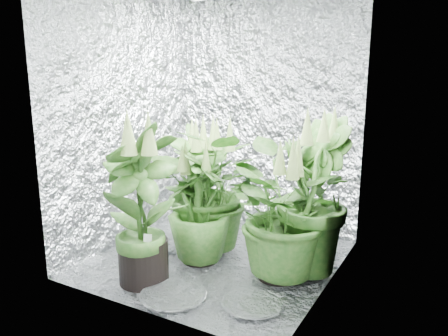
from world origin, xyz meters
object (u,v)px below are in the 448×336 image
Objects in this scene: circulation_fan at (321,229)px; plant_c at (312,197)px; plant_a at (210,189)px; plant_d at (199,208)px; plant_e at (279,213)px; plant_f at (141,206)px; plant_b at (199,185)px.

plant_c is at bearing -94.00° from circulation_fan.
plant_a is 2.67× the size of circulation_fan.
plant_e is (0.58, 0.03, 0.05)m from plant_d.
plant_f is (-0.15, -0.44, 0.11)m from plant_d.
plant_c is 1.28× the size of plant_d.
plant_a is 0.24m from plant_d.
plant_d is at bearing -177.33° from plant_e.
plant_c reaches higher than plant_e.
plant_e is 0.66m from circulation_fan.
plant_b is 0.43m from plant_d.
plant_b is at bearing 144.16° from plant_a.
plant_e is at bearing -17.23° from plant_a.
plant_d is 0.58m from plant_e.
plant_e is at bearing -127.79° from plant_c.
plant_e is (0.62, -0.19, -0.03)m from plant_a.
plant_f reaches higher than circulation_fan.
plant_d is 0.92× the size of plant_e.
plant_a reaches higher than plant_d.
circulation_fan is at bearing 51.75° from plant_f.
plant_d is (0.23, -0.36, -0.05)m from plant_b.
plant_f is at bearing -147.49° from plant_e.
plant_e is 0.86m from plant_f.
plant_c reaches higher than circulation_fan.
plant_e is 2.53× the size of circulation_fan.
plant_c reaches higher than plant_a.
plant_f is 3.00× the size of circulation_fan.
circulation_fan is at bearing 80.04° from plant_e.
plant_b is 0.80m from plant_f.
circulation_fan is at bearing 15.77° from plant_b.
plant_b is 2.64× the size of circulation_fan.
plant_a is 0.65m from plant_e.
plant_a is 0.66m from plant_f.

